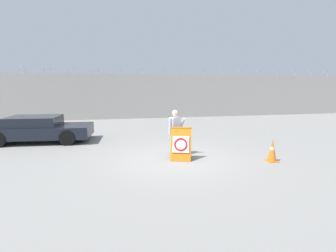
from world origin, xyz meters
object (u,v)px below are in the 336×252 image
at_px(barricade_sign, 181,143).
at_px(traffic_cone_near, 272,150).
at_px(parked_car_front_coupe, 39,129).
at_px(security_guard, 175,131).

distance_m(barricade_sign, traffic_cone_near, 3.06).
bearing_deg(parked_car_front_coupe, barricade_sign, -30.96).
bearing_deg(security_guard, traffic_cone_near, -59.12).
relative_size(security_guard, traffic_cone_near, 2.14).
xyz_separation_m(barricade_sign, parked_car_front_coupe, (-5.54, 3.93, 0.04)).
height_order(barricade_sign, security_guard, security_guard).
xyz_separation_m(security_guard, parked_car_front_coupe, (-5.44, 3.43, -0.32)).
xyz_separation_m(traffic_cone_near, parked_car_front_coupe, (-8.46, 4.83, 0.21)).
bearing_deg(parked_car_front_coupe, security_guard, -27.84).
xyz_separation_m(security_guard, traffic_cone_near, (3.02, -1.40, -0.52)).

